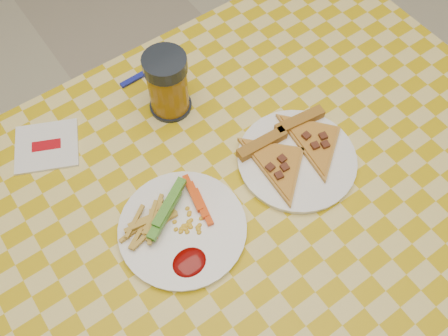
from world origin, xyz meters
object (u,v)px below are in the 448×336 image
Objects in this scene: plate_left at (183,229)px; plate_right at (297,160)px; drink_glass at (168,84)px; table at (232,207)px.

plate_right is at bearing -1.53° from plate_left.
plate_right is 1.59× the size of drink_glass.
drink_glass reaches higher than table.
drink_glass is at bearing 87.16° from table.
table is 5.44× the size of plate_right.
table is 0.15m from plate_left.
drink_glass is at bearing 62.02° from plate_left.
drink_glass reaches higher than plate_right.
plate_right reaches higher than table.
plate_right is (0.27, -0.01, 0.00)m from plate_left.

